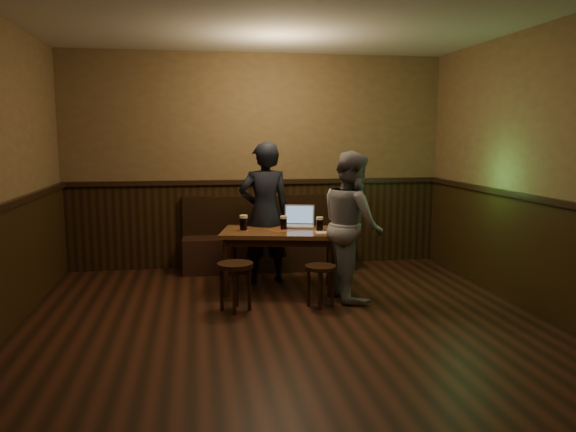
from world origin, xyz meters
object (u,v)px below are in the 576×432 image
(bench, at_px, (268,245))
(pint_right, at_px, (320,224))
(laptop, at_px, (299,221))
(person_grey, at_px, (352,225))
(pub_table, at_px, (280,238))
(person_suit, at_px, (265,213))
(stool_right, at_px, (320,274))
(pint_mid, at_px, (284,223))
(pint_left, at_px, (244,223))
(stool_left, at_px, (235,273))

(bench, relative_size, pint_right, 13.88)
(bench, relative_size, laptop, 5.39)
(laptop, bearing_deg, person_grey, -39.90)
(pub_table, height_order, person_suit, person_suit)
(stool_right, xyz_separation_m, pint_mid, (-0.26, 0.74, 0.42))
(bench, bearing_deg, laptop, -71.99)
(bench, distance_m, laptop, 0.95)
(pub_table, distance_m, pint_left, 0.44)
(stool_right, bearing_deg, person_grey, 34.52)
(stool_left, distance_m, pint_mid, 1.01)
(pint_left, relative_size, laptop, 0.44)
(pint_mid, height_order, pint_right, same)
(person_grey, bearing_deg, person_suit, 42.99)
(pint_right, bearing_deg, person_suit, 139.81)
(pint_right, bearing_deg, laptop, 117.64)
(pub_table, relative_size, pint_left, 7.84)
(pub_table, relative_size, person_grey, 0.89)
(pint_right, bearing_deg, stool_right, -101.44)
(person_grey, bearing_deg, pint_left, 63.66)
(person_suit, relative_size, person_grey, 1.05)
(pub_table, xyz_separation_m, stool_right, (0.31, -0.70, -0.25))
(bench, bearing_deg, pub_table, -90.00)
(pint_left, bearing_deg, stool_left, -101.53)
(pub_table, relative_size, stool_right, 3.26)
(stool_right, height_order, pint_right, pint_right)
(pub_table, xyz_separation_m, person_grey, (0.72, -0.42, 0.20))
(stool_left, bearing_deg, pint_left, 78.47)
(laptop, relative_size, person_grey, 0.26)
(person_suit, bearing_deg, stool_left, 64.79)
(pub_table, distance_m, pint_right, 0.48)
(stool_left, bearing_deg, person_grey, 11.99)
(laptop, bearing_deg, pint_left, -149.61)
(person_suit, bearing_deg, person_grey, 133.70)
(person_grey, bearing_deg, stool_right, 120.61)
(person_suit, height_order, person_grey, person_suit)
(stool_right, bearing_deg, pub_table, 114.30)
(pint_right, distance_m, laptop, 0.37)
(pint_left, distance_m, person_suit, 0.43)
(pint_right, xyz_separation_m, person_suit, (-0.56, 0.47, 0.07))
(stool_right, height_order, pint_left, pint_left)
(pint_mid, distance_m, pint_right, 0.41)
(bench, relative_size, person_grey, 1.39)
(person_suit, bearing_deg, laptop, 156.67)
(pint_mid, bearing_deg, pint_right, -19.97)
(person_grey, bearing_deg, pint_mid, 51.76)
(bench, relative_size, pint_left, 12.29)
(pub_table, bearing_deg, bench, 102.10)
(stool_right, height_order, laptop, laptop)
(laptop, distance_m, person_grey, 0.79)
(stool_left, distance_m, pint_right, 1.21)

